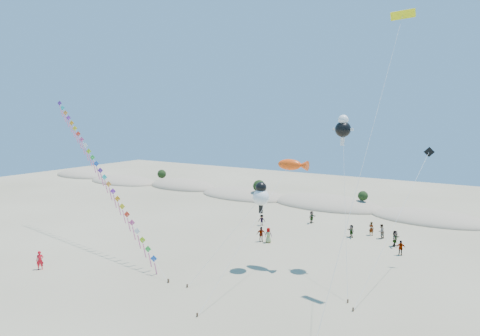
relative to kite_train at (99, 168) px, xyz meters
name	(u,v)px	position (x,y,z in m)	size (l,w,h in m)	color
ground	(116,321)	(15.49, -11.48, -8.99)	(160.00, 160.00, 0.00)	gray
dune_ridge	(332,206)	(16.55, 33.66, -8.88)	(145.30, 11.49, 5.57)	gray
kite_train	(99,168)	(0.00, 0.00, 0.00)	(26.80, 8.27, 17.72)	#3F2D1E
fish_kite	(293,165)	(21.84, 5.45, 1.24)	(3.21, 13.96, 10.80)	#3F2D1E
cartoon_kite_low	(261,195)	(19.63, 3.04, -1.59)	(4.21, 8.13, 8.71)	#3F2D1E
cartoon_kite_high	(343,128)	(26.07, 7.56, 4.89)	(4.17, 8.06, 15.13)	#3F2D1E
parafoil_kite	(401,24)	(31.41, 4.46, 13.30)	(2.80, 14.72, 23.43)	#3F2D1E
dark_kite	(411,189)	(32.23, 9.11, -0.70)	(3.71, 14.03, 12.00)	#3F2D1E
flyer_foreground	(40,260)	(1.29, -8.53, -8.06)	(0.68, 0.44, 1.86)	red
beachgoers	(354,234)	(24.93, 16.91, -8.12)	(31.30, 12.52, 1.87)	slate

